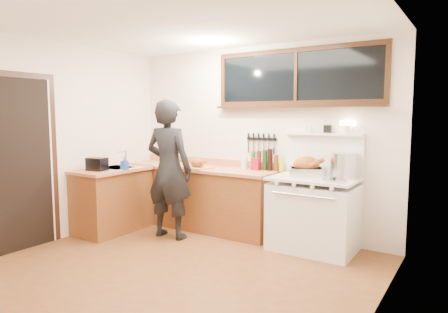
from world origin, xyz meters
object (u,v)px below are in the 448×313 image
Objects in this scene: roast_turkey at (307,168)px; man at (169,169)px; cutting_board at (197,165)px; vintage_stove at (314,212)px.

man is at bearing -158.97° from roast_turkey.
man is 1.81m from roast_turkey.
cutting_board is 1.57m from roast_turkey.
cutting_board is (0.14, 0.46, 0.03)m from man.
vintage_stove is 3.54× the size of cutting_board.
man is 3.68× the size of roast_turkey.
roast_turkey reaches higher than cutting_board.
vintage_stove is at bearing 4.02° from cutting_board.
vintage_stove is at bearing 17.57° from man.
man is at bearing -162.43° from vintage_stove.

